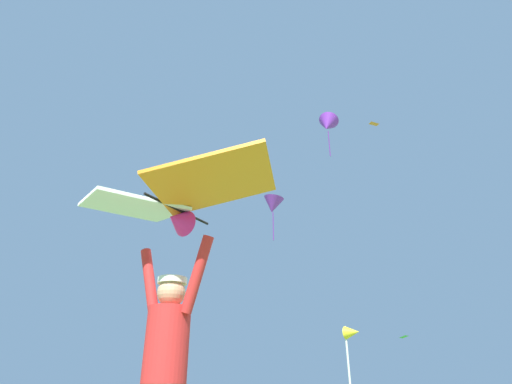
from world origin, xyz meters
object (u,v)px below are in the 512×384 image
Objects in this scene: distant_kite_orange_mid_right at (374,123)px; marker_flag at (352,339)px; kite_flyer_person at (165,367)px; distant_kite_purple_high_left at (273,205)px; distant_kite_purple_high_right at (328,125)px; distant_kite_green_low_left at (404,336)px; held_stunt_kite at (172,200)px.

distant_kite_orange_mid_right is 0.32× the size of marker_flag.
kite_flyer_person is 3.26× the size of distant_kite_orange_mid_right.
marker_flag is at bearing -38.24° from distant_kite_purple_high_left.
distant_kite_purple_high_left is at bearing -81.72° from distant_kite_purple_high_right.
distant_kite_orange_mid_right reaches higher than distant_kite_green_low_left.
distant_kite_green_low_left reaches higher than kite_flyer_person.
distant_kite_green_low_left is at bearing 110.99° from distant_kite_orange_mid_right.
distant_kite_orange_mid_right is (0.48, 5.87, 3.04)m from distant_kite_purple_high_right.
marker_flag is (9.88, -29.00, -3.09)m from distant_kite_green_low_left.
distant_kite_green_low_left is at bearing 108.82° from marker_flag.
held_stunt_kite is 11.20m from distant_kite_purple_high_left.
distant_kite_orange_mid_right is 22.68m from marker_flag.
held_stunt_kite is 0.78× the size of distant_kite_purple_high_right.
distant_kite_purple_high_left is at bearing 122.13° from kite_flyer_person.
kite_flyer_person is at bearing -67.19° from distant_kite_purple_high_right.
held_stunt_kite is 1.29× the size of distant_kite_purple_high_left.
distant_kite_green_low_left is (-10.96, 34.21, 3.75)m from kite_flyer_person.
distant_kite_purple_high_left is 0.61× the size of distant_kite_purple_high_right.
distant_kite_green_low_left is 1.53× the size of distant_kite_orange_mid_right.
distant_kite_orange_mid_right is (-5.90, 21.03, 16.19)m from kite_flyer_person.
distant_kite_green_low_left is 0.33× the size of distant_kite_purple_high_right.
distant_kite_purple_high_right is 16.81m from marker_flag.
distant_kite_purple_high_left is 7.52m from marker_flag.
held_stunt_kite is at bearing -83.30° from kite_flyer_person.
kite_flyer_person is 27.19m from distant_kite_orange_mid_right.
distant_kite_purple_high_left is at bearing -87.81° from distant_kite_orange_mid_right.
distant_kite_purple_high_right is at bearing 118.05° from marker_flag.
held_stunt_kite is 5.46m from marker_flag.
kite_flyer_person is at bearing -57.87° from distant_kite_purple_high_left.
distant_kite_purple_high_left is (-5.44, 8.74, 4.41)m from held_stunt_kite.
distant_kite_purple_high_right reaches higher than marker_flag.
kite_flyer_person is at bearing -72.24° from distant_kite_green_low_left.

